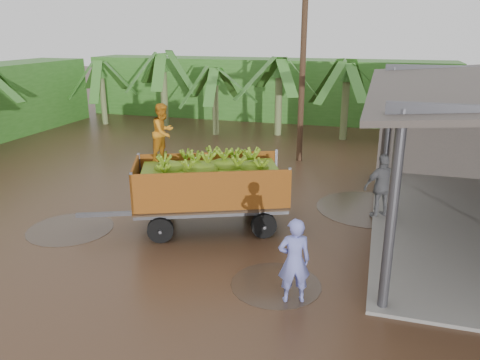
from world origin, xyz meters
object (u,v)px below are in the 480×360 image
(man_grey, at_px, (382,187))
(man_blue, at_px, (294,261))
(banana_trailer, at_px, (209,184))
(utility_pole, at_px, (303,53))

(man_grey, bearing_deg, man_blue, 44.41)
(banana_trailer, bearing_deg, man_blue, -69.13)
(banana_trailer, height_order, man_grey, banana_trailer)
(banana_trailer, bearing_deg, utility_pole, 58.16)
(banana_trailer, distance_m, man_grey, 5.02)
(man_blue, relative_size, utility_pole, 0.21)
(man_grey, distance_m, utility_pole, 7.35)
(banana_trailer, relative_size, man_grey, 2.93)
(man_blue, bearing_deg, utility_pole, -101.20)
(utility_pole, bearing_deg, banana_trailer, -99.11)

